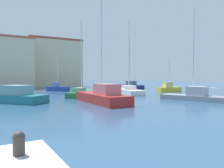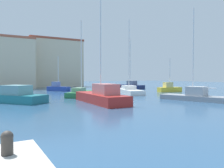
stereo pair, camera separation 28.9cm
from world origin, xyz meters
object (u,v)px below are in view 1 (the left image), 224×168
sailboat_red_behind_lamppost (103,96)px  motorboat_teal_distant_east (13,96)px  sailboat_navy_center_channel (130,86)px  mooring_bollard (19,142)px  sailboat_yellow_outer_mooring (169,88)px  sailboat_green_far_left (81,93)px  sailboat_white_far_right (129,90)px  sailboat_blue_near_pier (57,88)px  sailboat_grey_distant_north (194,95)px

sailboat_red_behind_lamppost → motorboat_teal_distant_east: bearing=146.2°
sailboat_navy_center_channel → motorboat_teal_distant_east: (-25.49, -14.81, 0.01)m
mooring_bollard → sailboat_navy_center_channel: sailboat_navy_center_channel is taller
sailboat_yellow_outer_mooring → sailboat_navy_center_channel: (0.16, 11.91, -0.01)m
sailboat_red_behind_lamppost → sailboat_green_far_left: bearing=82.4°
sailboat_navy_center_channel → motorboat_teal_distant_east: size_ratio=1.44×
mooring_bollard → sailboat_green_far_left: size_ratio=0.05×
sailboat_green_far_left → sailboat_white_far_right: sailboat_white_far_right is taller
sailboat_navy_center_channel → motorboat_teal_distant_east: sailboat_navy_center_channel is taller
sailboat_blue_near_pier → motorboat_teal_distant_east: (-9.38, -15.19, 0.03)m
motorboat_teal_distant_east → sailboat_yellow_outer_mooring: bearing=6.5°
sailboat_green_far_left → sailboat_navy_center_channel: bearing=35.8°
sailboat_grey_distant_north → sailboat_navy_center_channel: bearing=72.1°
sailboat_green_far_left → sailboat_grey_distant_north: sailboat_grey_distant_north is taller
motorboat_teal_distant_east → sailboat_grey_distant_north: bearing=-24.6°
sailboat_navy_center_channel → sailboat_red_behind_lamppost: (-17.67, -20.04, 0.08)m
sailboat_grey_distant_north → sailboat_blue_near_pier: bearing=110.3°
sailboat_yellow_outer_mooring → sailboat_white_far_right: 8.20m
sailboat_navy_center_channel → sailboat_red_behind_lamppost: size_ratio=0.95×
sailboat_red_behind_lamppost → sailboat_white_far_right: bearing=42.6°
mooring_bollard → sailboat_navy_center_channel: size_ratio=0.05×
mooring_bollard → sailboat_red_behind_lamppost: bearing=56.2°
sailboat_yellow_outer_mooring → sailboat_white_far_right: sailboat_white_far_right is taller
sailboat_yellow_outer_mooring → sailboat_navy_center_channel: 11.91m
sailboat_navy_center_channel → sailboat_red_behind_lamppost: bearing=-131.4°
sailboat_grey_distant_north → sailboat_yellow_outer_mooring: bearing=56.9°
sailboat_green_far_left → sailboat_blue_near_pier: size_ratio=1.60×
sailboat_yellow_outer_mooring → mooring_bollard: bearing=-140.0°
mooring_bollard → motorboat_teal_distant_east: 20.44m
sailboat_red_behind_lamppost → sailboat_yellow_outer_mooring: bearing=24.9°
sailboat_blue_near_pier → sailboat_navy_center_channel: sailboat_navy_center_channel is taller
sailboat_white_far_right → motorboat_teal_distant_east: sailboat_white_far_right is taller
sailboat_white_far_right → sailboat_grey_distant_north: bearing=-85.6°
sailboat_grey_distant_north → sailboat_white_far_right: bearing=94.4°
sailboat_green_far_left → sailboat_yellow_outer_mooring: 16.43m
sailboat_white_far_right → sailboat_red_behind_lamppost: bearing=-137.4°
sailboat_yellow_outer_mooring → sailboat_white_far_right: (-8.18, 0.46, -0.14)m
sailboat_yellow_outer_mooring → sailboat_blue_near_pier: bearing=142.4°
sailboat_grey_distant_north → sailboat_white_far_right: (-0.90, 11.62, -0.07)m
sailboat_yellow_outer_mooring → sailboat_white_far_right: size_ratio=0.51×
sailboat_blue_near_pier → motorboat_teal_distant_east: size_ratio=0.83×
sailboat_navy_center_channel → sailboat_white_far_right: 14.16m
sailboat_blue_near_pier → sailboat_grey_distant_north: 25.00m
sailboat_green_far_left → sailboat_grey_distant_north: (9.15, -11.10, 0.07)m
sailboat_green_far_left → sailboat_blue_near_pier: bearing=87.8°
sailboat_grey_distant_north → sailboat_red_behind_lamppost: bearing=163.5°
sailboat_white_far_right → sailboat_blue_near_pier: bearing=123.3°
sailboat_yellow_outer_mooring → sailboat_grey_distant_north: sailboat_grey_distant_north is taller
sailboat_green_far_left → sailboat_white_far_right: bearing=3.6°
sailboat_blue_near_pier → sailboat_white_far_right: sailboat_white_far_right is taller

